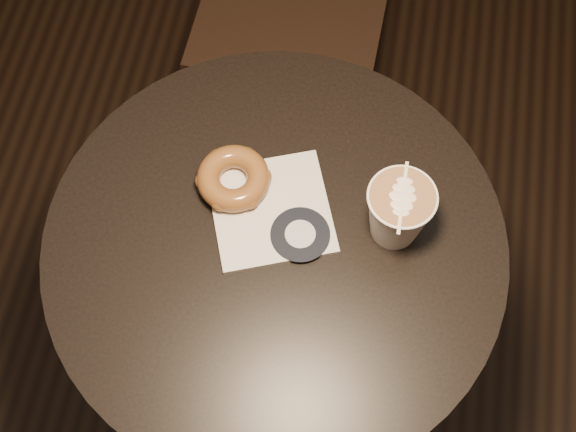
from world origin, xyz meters
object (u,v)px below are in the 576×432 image
(cafe_table, at_px, (277,288))
(doughnut, at_px, (233,178))
(pastry_bag, at_px, (271,210))
(latte_cup, at_px, (398,213))

(cafe_table, bearing_deg, doughnut, 133.41)
(pastry_bag, bearing_deg, latte_cup, -20.16)
(cafe_table, xyz_separation_m, pastry_bag, (-0.01, 0.05, 0.20))
(cafe_table, relative_size, latte_cup, 6.75)
(cafe_table, relative_size, pastry_bag, 4.28)
(cafe_table, relative_size, doughnut, 6.68)
(pastry_bag, bearing_deg, doughnut, 131.69)
(doughnut, bearing_deg, latte_cup, -7.01)
(cafe_table, height_order, latte_cup, latte_cup)
(latte_cup, bearing_deg, cafe_table, -163.32)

